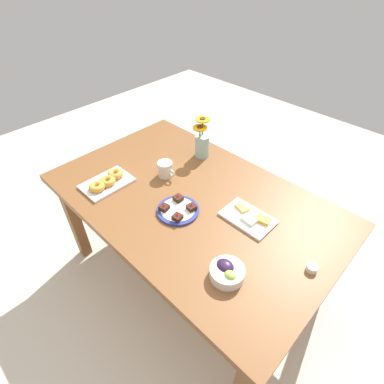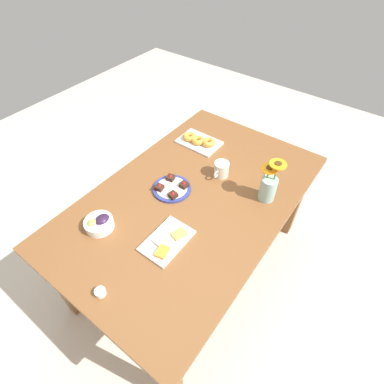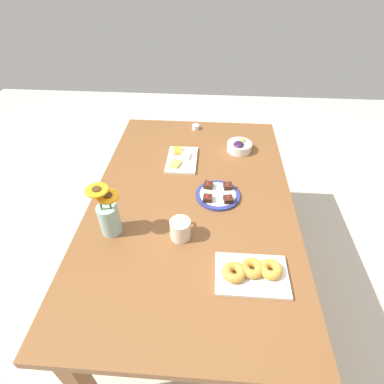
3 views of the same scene
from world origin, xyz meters
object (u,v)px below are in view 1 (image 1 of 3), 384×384
Objects in this scene: dining_table at (192,209)px; flower_vase at (202,144)px; grape_bowl at (227,272)px; jam_cup_honey at (312,268)px; croissant_platter at (107,182)px; cheese_platter at (249,218)px; coffee_mug at (165,169)px; dessert_plate at (178,210)px.

dining_table is 6.20× the size of flower_vase.
grape_bowl reaches higher than jam_cup_honey.
cheese_platter is at bearing 24.73° from croissant_platter.
jam_cup_honey is at bearing -0.40° from coffee_mug.
cheese_platter reaches higher than dining_table.
grape_bowl reaches higher than cheese_platter.
jam_cup_honey is 0.19× the size of flower_vase.
dessert_plate is (-0.30, -0.21, 0.00)m from cheese_platter.
cheese_platter is 1.01× the size of flower_vase.
dessert_plate is at bearing 163.66° from grape_bowl.
dessert_plate is (-0.43, 0.13, -0.02)m from grape_bowl.
coffee_mug is 0.44× the size of croissant_platter.
flower_vase is (-0.70, 0.59, 0.06)m from grape_bowl.
cheese_platter is (0.57, 0.05, -0.04)m from coffee_mug.
flower_vase reaches higher than dessert_plate.
coffee_mug is 0.48× the size of flower_vase.
cheese_platter is 1.17× the size of dessert_plate.
dessert_plate is at bearing -30.36° from coffee_mug.
croissant_platter is 0.47m from dessert_plate.
dining_table is 12.87× the size of coffee_mug.
flower_vase reaches higher than coffee_mug.
dessert_plate is at bearing -60.45° from flower_vase.
croissant_platter is (-0.18, -0.29, -0.03)m from coffee_mug.
dessert_plate is (-0.67, -0.15, -0.00)m from jam_cup_honey.
grape_bowl is at bearing -40.49° from flower_vase.
coffee_mug is 0.76m from grape_bowl.
croissant_platter is at bearing -165.73° from jam_cup_honey.
grape_bowl is (0.45, -0.25, 0.12)m from dining_table.
croissant_platter is 5.83× the size of jam_cup_honey.
grape_bowl is 0.67× the size of dessert_plate.
flower_vase is at bearing 139.51° from grape_bowl.
dessert_plate is at bearing -79.99° from dining_table.
dessert_plate is at bearing -167.15° from jam_cup_honey.
dessert_plate is (0.02, -0.13, 0.10)m from dining_table.
dining_table is at bearing -177.91° from jam_cup_honey.
dessert_plate is at bearing -144.47° from cheese_platter.
croissant_platter reaches higher than dining_table.
croissant_platter is 1.16m from jam_cup_honey.
dining_table is 10.80× the size of grape_bowl.
flower_vase is at bearing 161.55° from jam_cup_honey.
grape_bowl is at bearing -16.34° from dessert_plate.
dining_table is at bearing 150.65° from grape_bowl.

